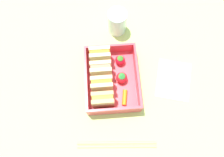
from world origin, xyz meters
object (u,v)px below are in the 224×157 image
Objects in this scene: sandwich_center at (101,70)px; carrot_stick_far_left at (125,98)px; sandwich_left at (103,100)px; strawberry_left at (122,77)px; sandwich_center_left at (102,85)px; folded_napkin at (174,80)px; drinking_glass at (117,22)px; sandwich_center_right at (100,56)px; strawberry_far_left at (120,60)px; chopstick_pair at (119,145)px.

carrot_stick_far_left is (-6.85, -5.42, -2.47)cm from sandwich_center.
sandwich_left reaches higher than strawberry_left.
sandwich_center_left is 0.56× the size of folded_napkin.
drinking_glass reaches higher than carrot_stick_far_left.
sandwich_center_right reaches higher than strawberry_far_left.
chopstick_pair is 2.65× the size of drinking_glass.
chopstick_pair reaches higher than folded_napkin.
carrot_stick_far_left is 0.20× the size of chopstick_pair.
chopstick_pair is at bearing -163.46° from sandwich_left.
drinking_glass reaches higher than folded_napkin.
strawberry_far_left is at bearing 179.64° from drinking_glass.
sandwich_left is at bearing 166.43° from drinking_glass.
drinking_glass is (20.70, 0.24, 1.90)cm from carrot_stick_far_left.
sandwich_left reaches higher than folded_napkin.
sandwich_center is at bearing 120.53° from strawberry_far_left.
carrot_stick_far_left is at bearing -176.00° from strawberry_left.
folded_napkin is at bearing -72.79° from carrot_stick_far_left.
folded_napkin is at bearing -93.58° from strawberry_left.
carrot_stick_far_left is 5.18cm from strawberry_left.
chopstick_pair is at bearing 168.16° from carrot_stick_far_left.
sandwich_center reaches higher than strawberry_far_left.
strawberry_far_left is 10.88cm from drinking_glass.
folded_napkin is at bearing -46.00° from chopstick_pair.
chopstick_pair is 1.80× the size of folded_napkin.
sandwich_center is 19.58cm from folded_napkin.
strawberry_left reaches higher than chopstick_pair.
folded_napkin is (1.16, -18.98, -4.01)cm from sandwich_center_left.
chopstick_pair is at bearing 134.00° from folded_napkin.
sandwich_center_left is 7.62cm from sandwich_center_right.
sandwich_center is 14.80cm from drinking_glass.
chopstick_pair is (-14.19, -3.08, -3.86)cm from sandwich_center_left.
carrot_stick_far_left is 9.91cm from strawberry_far_left.
sandwich_center is at bearing 82.04° from folded_napkin.
strawberry_far_left is 0.16× the size of chopstick_pair.
sandwich_center_right is at bearing 71.19° from folded_napkin.
drinking_glass is 21.78cm from folded_napkin.
carrot_stick_far_left is (0.77, -5.42, -2.47)cm from sandwich_left.
sandwich_center is 18.67cm from chopstick_pair.
drinking_glass is at bearing -13.57° from sandwich_left.
sandwich_center_left is 18.42cm from drinking_glass.
strawberry_far_left is at bearing -5.52° from chopstick_pair.
carrot_stick_far_left reaches higher than chopstick_pair.
strawberry_far_left is (-0.80, -5.12, -1.60)cm from sandwich_center_right.
sandwich_center_right is at bearing 26.95° from carrot_stick_far_left.
sandwich_left is 3.81cm from sandwich_center_left.
strawberry_left is 16.52cm from chopstick_pair.
strawberry_far_left is 0.30× the size of folded_napkin.
strawberry_left is (2.03, -5.07, -1.46)cm from sandwich_center_left.
strawberry_far_left is 21.24cm from chopstick_pair.
sandwich_center_left is 0.83× the size of drinking_glass.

